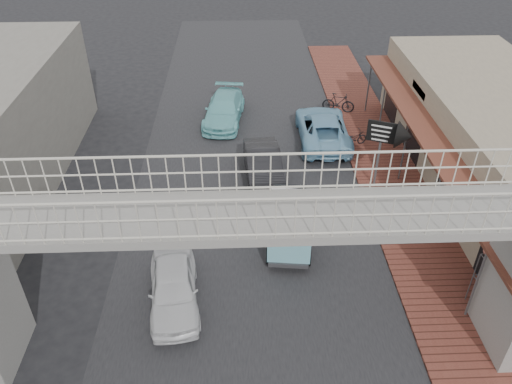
{
  "coord_description": "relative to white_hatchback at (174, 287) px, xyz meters",
  "views": [
    {
      "loc": [
        -0.35,
        -13.7,
        12.72
      ],
      "look_at": [
        0.25,
        1.76,
        1.8
      ],
      "focal_mm": 35.0,
      "sensor_mm": 36.0,
      "label": 1
    }
  ],
  "objects": [
    {
      "name": "road_strip",
      "position": [
        2.62,
        1.99,
        -0.67
      ],
      "size": [
        10.0,
        60.0,
        0.01
      ],
      "primitive_type": "cube",
      "color": "black",
      "rests_on": "ground"
    },
    {
      "name": "shophouse_row",
      "position": [
        13.58,
        5.99,
        1.34
      ],
      "size": [
        7.2,
        18.0,
        4.0
      ],
      "color": "gray",
      "rests_on": "ground"
    },
    {
      "name": "angkot_far",
      "position": [
        1.49,
        13.2,
        0.01
      ],
      "size": [
        2.51,
        4.91,
        1.36
      ],
      "primitive_type": "imported",
      "rotation": [
        0.0,
        0.0,
        -0.13
      ],
      "color": "#7ACFD3",
      "rests_on": "ground"
    },
    {
      "name": "ground",
      "position": [
        2.62,
        1.99,
        -0.67
      ],
      "size": [
        120.0,
        120.0,
        0.0
      ],
      "primitive_type": "plane",
      "color": "black",
      "rests_on": "ground"
    },
    {
      "name": "sidewalk",
      "position": [
        9.12,
        4.99,
        -0.62
      ],
      "size": [
        3.0,
        40.0,
        0.1
      ],
      "primitive_type": "cube",
      "color": "brown",
      "rests_on": "ground"
    },
    {
      "name": "footbridge",
      "position": [
        2.62,
        -2.01,
        2.51
      ],
      "size": [
        16.4,
        2.4,
        6.34
      ],
      "color": "gray",
      "rests_on": "ground"
    },
    {
      "name": "white_hatchback",
      "position": [
        0.0,
        0.0,
        0.0
      ],
      "size": [
        2.04,
        4.1,
        1.34
      ],
      "primitive_type": "imported",
      "rotation": [
        0.0,
        0.0,
        0.12
      ],
      "color": "white",
      "rests_on": "ground"
    },
    {
      "name": "motorcycle_far",
      "position": [
        7.92,
        13.92,
        -0.03
      ],
      "size": [
        1.88,
        1.01,
        1.09
      ],
      "primitive_type": "imported",
      "rotation": [
        0.0,
        0.0,
        1.28
      ],
      "color": "black",
      "rests_on": "sidewalk"
    },
    {
      "name": "angkot_curb",
      "position": [
        6.56,
        10.79,
        0.07
      ],
      "size": [
        2.53,
        5.34,
        1.47
      ],
      "primitive_type": "imported",
      "rotation": [
        0.0,
        0.0,
        3.13
      ],
      "color": "#7CB6D7",
      "rests_on": "ground"
    },
    {
      "name": "angkot_van",
      "position": [
        4.11,
        2.84,
        0.41
      ],
      "size": [
        1.95,
        3.64,
        1.71
      ],
      "rotation": [
        0.0,
        0.0,
        -0.11
      ],
      "color": "black",
      "rests_on": "ground"
    },
    {
      "name": "street_clock",
      "position": [
        10.03,
        -0.59,
        1.67
      ],
      "size": [
        0.68,
        0.57,
        2.7
      ],
      "rotation": [
        0.0,
        0.0,
        0.11
      ],
      "color": "#59595B",
      "rests_on": "sidewalk"
    },
    {
      "name": "dark_sedan",
      "position": [
        3.34,
        7.23,
        0.06
      ],
      "size": [
        1.8,
        4.49,
        1.45
      ],
      "primitive_type": "imported",
      "rotation": [
        0.0,
        0.0,
        0.06
      ],
      "color": "black",
      "rests_on": "ground"
    },
    {
      "name": "motorcycle_near",
      "position": [
        8.01,
        10.04,
        -0.17
      ],
      "size": [
        1.6,
        1.04,
        0.8
      ],
      "primitive_type": "imported",
      "rotation": [
        0.0,
        0.0,
        1.94
      ],
      "color": "black",
      "rests_on": "sidewalk"
    },
    {
      "name": "arrow_sign",
      "position": [
        9.0,
        6.22,
        2.04
      ],
      "size": [
        1.95,
        1.32,
        3.24
      ],
      "rotation": [
        0.0,
        0.0,
        -0.41
      ],
      "color": "#59595B",
      "rests_on": "sidewalk"
    }
  ]
}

